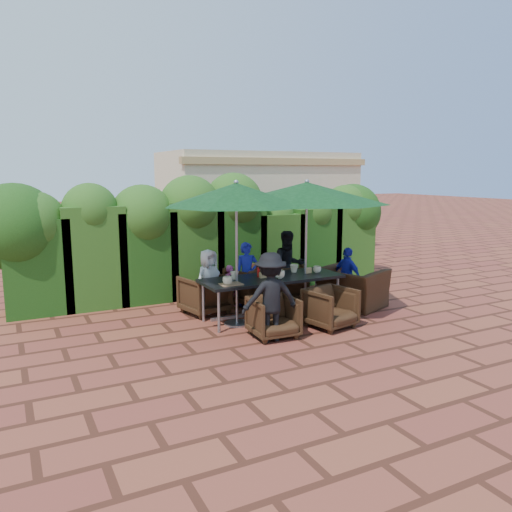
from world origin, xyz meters
name	(u,v)px	position (x,y,z in m)	size (l,w,h in m)	color
ground	(262,319)	(0.00, 0.00, 0.00)	(80.00, 80.00, 0.00)	brown
dining_table	(272,281)	(0.19, -0.02, 0.68)	(2.55, 0.90, 0.75)	black
umbrella_left	(236,195)	(-0.53, -0.08, 2.21)	(2.44, 2.44, 2.46)	gray
umbrella_right	(307,193)	(0.88, -0.02, 2.21)	(2.94, 2.94, 2.46)	gray
chair_far_left	(205,292)	(-0.77, 0.83, 0.39)	(0.76, 0.72, 0.79)	black
chair_far_mid	(251,283)	(0.29, 1.04, 0.41)	(0.80, 0.75, 0.82)	black
chair_far_right	(287,281)	(1.07, 0.97, 0.40)	(0.77, 0.72, 0.79)	black
chair_near_left	(273,315)	(-0.29, -0.94, 0.36)	(0.69, 0.65, 0.71)	black
chair_near_right	(331,306)	(0.81, -0.94, 0.37)	(0.72, 0.67, 0.74)	black
chair_end_right	(352,281)	(1.92, -0.06, 0.50)	(1.15, 0.75, 1.01)	black
adult_far_left	(209,281)	(-0.67, 0.87, 0.59)	(0.58, 0.35, 1.18)	silver
adult_far_mid	(247,274)	(0.16, 0.95, 0.62)	(0.45, 0.37, 1.25)	#2025AF
adult_far_right	(289,266)	(1.12, 0.99, 0.71)	(0.68, 0.41, 1.41)	black
adult_near_left	(270,297)	(-0.42, -1.06, 0.69)	(0.89, 0.41, 1.38)	black
adult_end_right	(347,277)	(1.91, 0.08, 0.57)	(0.67, 0.34, 1.14)	#2025AF
child_left	(231,286)	(-0.16, 1.01, 0.41)	(0.29, 0.24, 0.82)	#DE4EA0
child_right	(262,283)	(0.55, 1.05, 0.40)	(0.29, 0.23, 0.79)	#9E51B1
pedestrian_a	(248,239)	(1.83, 4.31, 0.83)	(1.54, 0.55, 1.65)	#268D2C
pedestrian_b	(266,234)	(2.45, 4.43, 0.89)	(0.85, 0.52, 1.78)	#DE4EA0
pedestrian_c	(305,233)	(3.69, 4.40, 0.87)	(1.11, 0.51, 1.74)	gray
cup_a	(228,280)	(-0.76, -0.20, 0.82)	(0.17, 0.17, 0.13)	beige
cup_b	(235,275)	(-0.48, 0.12, 0.82)	(0.15, 0.15, 0.14)	beige
cup_c	(280,274)	(0.25, -0.18, 0.82)	(0.18, 0.18, 0.14)	beige
cup_d	(294,268)	(0.75, 0.17, 0.82)	(0.15, 0.15, 0.15)	beige
cup_e	(317,269)	(1.11, -0.06, 0.81)	(0.15, 0.15, 0.12)	beige
ketchup_bottle	(258,272)	(-0.03, 0.09, 0.83)	(0.04, 0.04, 0.17)	#B20C0A
sauce_bottle	(267,272)	(0.10, 0.03, 0.83)	(0.04, 0.04, 0.17)	#4C230C
serving_tray	(231,284)	(-0.71, -0.25, 0.76)	(0.35, 0.25, 0.02)	#946947
number_block_left	(263,275)	(0.00, -0.01, 0.80)	(0.12, 0.06, 0.10)	tan
number_block_right	(308,270)	(0.95, -0.02, 0.80)	(0.12, 0.06, 0.10)	tan
hedge_wall	(202,231)	(-0.23, 2.32, 1.36)	(9.10, 1.60, 2.58)	#19390F
building	(258,202)	(3.50, 6.99, 1.61)	(6.20, 3.08, 3.20)	beige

